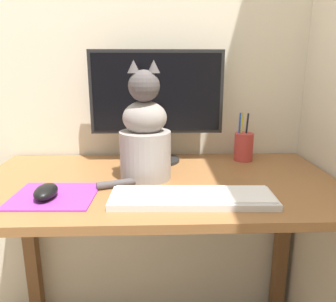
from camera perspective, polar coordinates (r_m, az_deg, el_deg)
name	(u,v)px	position (r m, az deg, el deg)	size (l,w,h in m)	color
wall_back	(157,24)	(1.34, -1.93, 21.25)	(7.00, 0.04, 2.50)	beige
desk	(159,214)	(1.10, -1.62, -10.87)	(1.16, 0.62, 0.74)	brown
monitor	(156,100)	(1.21, -2.02, 8.84)	(0.49, 0.17, 0.41)	black
keyboard	(194,197)	(0.89, 4.49, -8.06)	(0.44, 0.15, 0.02)	silver
mousepad_left	(56,196)	(0.97, -18.99, -7.39)	(0.23, 0.21, 0.00)	purple
computer_mouse_left	(47,192)	(0.95, -20.29, -6.66)	(0.06, 0.10, 0.04)	black
cat	(146,137)	(1.03, -3.86, 2.53)	(0.23, 0.20, 0.37)	gray
pen_cup	(244,146)	(1.29, 13.17, 0.82)	(0.07, 0.07, 0.18)	#B23833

